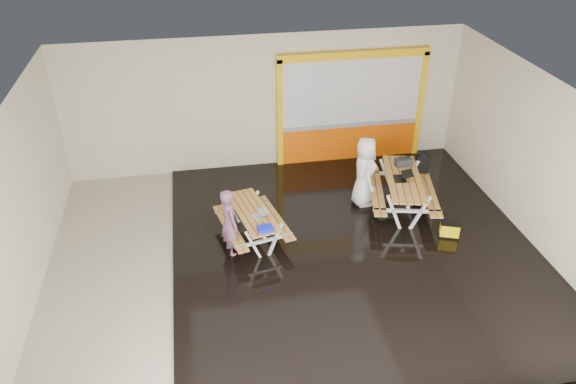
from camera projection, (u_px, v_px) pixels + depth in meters
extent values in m
cube|color=#B9AF9C|center=(296.00, 256.00, 11.57)|extent=(10.00, 8.00, 0.01)
cube|color=white|center=(297.00, 96.00, 9.74)|extent=(10.00, 8.00, 0.01)
cube|color=beige|center=(266.00, 103.00, 14.02)|extent=(10.00, 0.01, 3.50)
cube|color=beige|center=(355.00, 335.00, 7.29)|extent=(10.00, 0.01, 3.50)
cube|color=beige|center=(19.00, 208.00, 9.90)|extent=(0.01, 8.00, 3.50)
cube|color=beige|center=(536.00, 161.00, 11.41)|extent=(0.01, 8.00, 3.50)
cube|color=black|center=(354.00, 248.00, 11.74)|extent=(7.50, 7.98, 0.05)
cube|color=#E85805|center=(349.00, 143.00, 14.94)|extent=(3.60, 0.12, 1.00)
cube|color=gray|center=(350.00, 124.00, 14.67)|extent=(3.60, 0.14, 0.10)
cube|color=silver|center=(352.00, 91.00, 14.20)|extent=(3.60, 0.08, 1.72)
cube|color=yellow|center=(280.00, 115.00, 14.16)|extent=(0.14, 0.16, 2.90)
cube|color=yellow|center=(419.00, 105.00, 14.72)|extent=(0.14, 0.16, 2.90)
cube|color=yellow|center=(354.00, 55.00, 13.69)|extent=(3.88, 0.16, 0.20)
cube|color=#B57C34|center=(241.00, 214.00, 11.59)|extent=(0.50, 1.79, 0.04)
cube|color=#B57C34|center=(247.00, 213.00, 11.63)|extent=(0.50, 1.79, 0.04)
cube|color=#B57C34|center=(252.00, 212.00, 11.67)|extent=(0.50, 1.79, 0.04)
cube|color=#B57C34|center=(258.00, 211.00, 11.71)|extent=(0.50, 1.79, 0.04)
cube|color=#B57C34|center=(264.00, 209.00, 11.76)|extent=(0.50, 1.79, 0.04)
cube|color=white|center=(253.00, 245.00, 11.22)|extent=(0.34, 0.13, 0.73)
cube|color=white|center=(275.00, 240.00, 11.37)|extent=(0.34, 0.13, 0.73)
cube|color=white|center=(264.00, 241.00, 11.28)|extent=(1.22, 0.32, 0.05)
cube|color=white|center=(264.00, 231.00, 11.15)|extent=(0.61, 0.18, 0.05)
cube|color=white|center=(232.00, 210.00, 12.31)|extent=(0.34, 0.13, 0.73)
cube|color=white|center=(252.00, 206.00, 12.46)|extent=(0.34, 0.13, 0.73)
cube|color=white|center=(242.00, 207.00, 12.36)|extent=(1.22, 0.32, 0.05)
cube|color=white|center=(242.00, 198.00, 12.24)|extent=(0.61, 0.18, 0.05)
cube|color=white|center=(253.00, 219.00, 11.77)|extent=(0.37, 1.46, 0.05)
cube|color=#B57C34|center=(227.00, 228.00, 11.63)|extent=(0.49, 1.79, 0.04)
cube|color=#B57C34|center=(233.00, 227.00, 11.67)|extent=(0.49, 1.79, 0.04)
cube|color=#B57C34|center=(272.00, 218.00, 11.96)|extent=(0.49, 1.79, 0.04)
cube|color=#B57C34|center=(277.00, 217.00, 12.00)|extent=(0.49, 1.79, 0.04)
cube|color=#B57C34|center=(390.00, 178.00, 12.63)|extent=(0.61, 2.13, 0.04)
cube|color=#B57C34|center=(397.00, 178.00, 12.62)|extent=(0.61, 2.13, 0.04)
cube|color=#B57C34|center=(404.00, 179.00, 12.61)|extent=(0.61, 2.13, 0.04)
cube|color=#B57C34|center=(411.00, 179.00, 12.61)|extent=(0.61, 2.13, 0.04)
cube|color=#B57C34|center=(418.00, 179.00, 12.60)|extent=(0.61, 2.13, 0.04)
cube|color=white|center=(394.00, 212.00, 12.12)|extent=(0.40, 0.15, 0.86)
cube|color=white|center=(420.00, 213.00, 12.10)|extent=(0.40, 0.15, 0.86)
cube|color=white|center=(407.00, 211.00, 12.09)|extent=(1.45, 0.39, 0.06)
cube|color=white|center=(409.00, 200.00, 11.94)|extent=(0.72, 0.23, 0.06)
cube|color=white|center=(386.00, 175.00, 13.52)|extent=(0.40, 0.15, 0.86)
cube|color=white|center=(410.00, 176.00, 13.50)|extent=(0.40, 0.15, 0.86)
cube|color=white|center=(398.00, 174.00, 13.49)|extent=(1.45, 0.39, 0.06)
cube|color=white|center=(399.00, 164.00, 13.34)|extent=(0.72, 0.23, 0.06)
cube|color=white|center=(403.00, 187.00, 12.72)|extent=(0.46, 1.74, 0.06)
cube|color=#B57C34|center=(373.00, 190.00, 12.81)|extent=(0.61, 2.13, 0.04)
cube|color=#B57C34|center=(380.00, 190.00, 12.80)|extent=(0.61, 2.13, 0.04)
cube|color=#B57C34|center=(425.00, 191.00, 12.76)|extent=(0.61, 2.13, 0.04)
cube|color=#B57C34|center=(432.00, 192.00, 12.75)|extent=(0.61, 2.13, 0.04)
imported|color=#794B66|center=(229.00, 222.00, 11.24)|extent=(0.51, 0.63, 1.51)
imported|color=white|center=(365.00, 172.00, 12.76)|extent=(0.58, 0.85, 1.68)
cube|color=silver|center=(258.00, 217.00, 11.47)|extent=(0.28, 0.34, 0.02)
cube|color=silver|center=(263.00, 211.00, 11.47)|extent=(0.27, 0.33, 0.06)
cube|color=silver|center=(263.00, 211.00, 11.47)|extent=(0.23, 0.29, 0.05)
cube|color=black|center=(400.00, 179.00, 12.55)|extent=(0.30, 0.39, 0.02)
cube|color=black|center=(407.00, 174.00, 12.49)|extent=(0.28, 0.39, 0.07)
cube|color=silver|center=(407.00, 174.00, 12.49)|extent=(0.24, 0.34, 0.06)
cube|color=#161DD7|center=(265.00, 229.00, 11.04)|extent=(0.33, 0.25, 0.09)
cube|color=black|center=(403.00, 162.00, 13.06)|extent=(0.41, 0.23, 0.18)
cylinder|color=black|center=(404.00, 157.00, 12.99)|extent=(0.30, 0.05, 0.02)
cube|color=black|center=(422.00, 163.00, 13.41)|extent=(0.33, 0.24, 0.44)
cylinder|color=black|center=(423.00, 155.00, 13.29)|extent=(0.23, 0.23, 0.11)
cube|color=black|center=(385.00, 212.00, 12.73)|extent=(0.50, 0.40, 0.17)
cube|color=black|center=(448.00, 235.00, 12.06)|extent=(0.48, 0.40, 0.04)
cube|color=#F5CD00|center=(450.00, 229.00, 11.98)|extent=(0.46, 0.37, 0.31)
cube|color=black|center=(451.00, 223.00, 11.89)|extent=(0.48, 0.40, 0.03)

